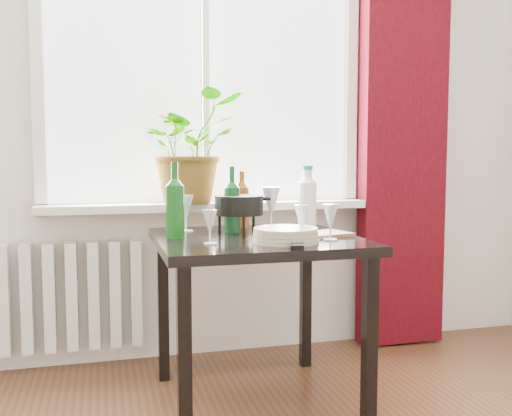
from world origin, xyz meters
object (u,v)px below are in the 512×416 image
object	(u,v)px
wine_bottle_left	(175,199)
wineglass_front_left	(210,227)
plate_stack	(286,235)
wineglass_back_left	(186,213)
cleaning_bottle	(307,196)
radiator	(61,297)
potted_plant	(189,148)
wineglass_back_center	(271,208)
cutting_board	(320,234)
wineglass_far_right	(330,222)
fondue_pot	(239,214)
wine_bottle_right	(232,199)
bottle_amber	(242,198)
table	(256,257)
wineglass_front_right	(302,223)
tv_remote	(296,244)

from	to	relation	value
wine_bottle_left	wineglass_front_left	size ratio (longest dim) A/B	2.36
wine_bottle_left	plate_stack	bearing A→B (deg)	-30.70
wine_bottle_left	wineglass_back_left	distance (m)	0.22
cleaning_bottle	radiator	bearing A→B (deg)	161.78
potted_plant	wine_bottle_left	distance (m)	0.60
wineglass_back_center	cutting_board	world-z (taller)	wineglass_back_center
wineglass_front_left	plate_stack	world-z (taller)	wineglass_front_left
wineglass_far_right	plate_stack	xyz separation A→B (m)	(-0.19, -0.00, -0.05)
fondue_pot	wineglass_front_left	bearing A→B (deg)	-126.89
fondue_pot	wine_bottle_right	bearing A→B (deg)	135.12
potted_plant	wineglass_front_left	world-z (taller)	potted_plant
potted_plant	wineglass_back_left	distance (m)	0.46
cutting_board	fondue_pot	bearing A→B (deg)	148.25
bottle_amber	wine_bottle_left	bearing A→B (deg)	-139.99
cleaning_bottle	fondue_pot	xyz separation A→B (m)	(-0.37, -0.11, -0.07)
table	wineglass_back_center	distance (m)	0.31
wineglass_front_right	tv_remote	distance (m)	0.17
potted_plant	cleaning_bottle	world-z (taller)	potted_plant
wineglass_far_right	tv_remote	bearing A→B (deg)	-146.88
wineglass_far_right	wineglass_back_center	bearing A→B (deg)	108.57
wineglass_front_right	wineglass_front_left	bearing A→B (deg)	179.15
wineglass_front_left	potted_plant	bearing A→B (deg)	87.34
wineglass_front_left	tv_remote	size ratio (longest dim) A/B	0.85
potted_plant	cutting_board	size ratio (longest dim) A/B	2.19
wine_bottle_right	bottle_amber	bearing A→B (deg)	64.20
wineglass_back_center	fondue_pot	size ratio (longest dim) A/B	0.84
wineglass_far_right	wineglass_back_left	size ratio (longest dim) A/B	0.88
table	wineglass_front_left	bearing A→B (deg)	-142.41
wine_bottle_left	wineglass_back_center	distance (m)	0.50
bottle_amber	wine_bottle_right	bearing A→B (deg)	-115.80
wine_bottle_right	wineglass_back_left	xyz separation A→B (m)	(-0.20, 0.08, -0.07)
table	wine_bottle_right	size ratio (longest dim) A/B	2.80
wineglass_front_right	cutting_board	bearing A→B (deg)	44.02
wineglass_back_left	cutting_board	size ratio (longest dim) A/B	0.66
table	wineglass_far_right	world-z (taller)	wineglass_far_right
wineglass_front_right	plate_stack	distance (m)	0.09
fondue_pot	potted_plant	bearing A→B (deg)	103.93
wineglass_back_center	wineglass_front_left	bearing A→B (deg)	-133.79
wine_bottle_left	wineglass_front_right	distance (m)	0.54
cleaning_bottle	wineglass_far_right	bearing A→B (deg)	-98.18
cleaning_bottle	wineglass_front_left	size ratio (longest dim) A/B	2.24
wineglass_back_center	table	bearing A→B (deg)	-122.96
plate_stack	potted_plant	bearing A→B (deg)	108.94
bottle_amber	cutting_board	bearing A→B (deg)	-58.97
wine_bottle_left	wineglass_far_right	xyz separation A→B (m)	(0.60, -0.24, -0.09)
plate_stack	cutting_board	distance (m)	0.25
plate_stack	fondue_pot	distance (m)	0.36
wineglass_back_left	table	bearing A→B (deg)	-41.01
wine_bottle_left	bottle_amber	distance (m)	0.48
wine_bottle_right	cutting_board	size ratio (longest dim) A/B	1.16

